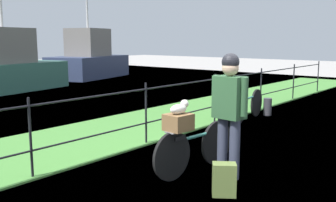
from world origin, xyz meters
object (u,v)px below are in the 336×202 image
(bicycle_main, at_px, (195,148))
(cyclist_person, at_px, (229,105))
(backpack_on_paving, at_px, (224,180))
(moored_boat_near, at_px, (89,60))
(terrier_dog, at_px, (180,108))
(mooring_bollard, at_px, (267,107))
(moored_boat_mid, at_px, (5,69))
(wooden_crate, at_px, (178,122))
(bicycle_parked, at_px, (248,105))

(bicycle_main, bearing_deg, cyclist_person, -74.98)
(backpack_on_paving, height_order, moored_boat_near, moored_boat_near)
(cyclist_person, bearing_deg, moored_boat_near, 58.30)
(terrier_dog, xyz_separation_m, cyclist_person, (0.44, -0.49, 0.04))
(cyclist_person, distance_m, mooring_bollard, 4.70)
(backpack_on_paving, bearing_deg, cyclist_person, -98.65)
(mooring_bollard, xyz_separation_m, moored_boat_mid, (-1.92, 9.20, 0.61))
(wooden_crate, distance_m, backpack_on_paving, 0.98)
(terrier_dog, relative_size, cyclist_person, 0.19)
(bicycle_parked, bearing_deg, wooden_crate, -164.78)
(bicycle_main, distance_m, cyclist_person, 0.81)
(cyclist_person, xyz_separation_m, mooring_bollard, (4.39, 1.49, -0.79))
(moored_boat_mid, bearing_deg, backpack_on_paving, -105.52)
(moored_boat_near, bearing_deg, wooden_crate, -124.28)
(backpack_on_paving, relative_size, moored_boat_near, 0.09)
(bicycle_main, xyz_separation_m, mooring_bollard, (4.51, 1.03, -0.14))
(terrier_dog, relative_size, bicycle_parked, 0.18)
(bicycle_parked, distance_m, moored_boat_near, 11.76)
(cyclist_person, height_order, mooring_bollard, cyclist_person)
(wooden_crate, relative_size, moored_boat_near, 0.07)
(moored_boat_mid, bearing_deg, mooring_bollard, -78.23)
(bicycle_main, xyz_separation_m, cyclist_person, (0.12, -0.46, 0.65))
(bicycle_main, height_order, moored_boat_mid, moored_boat_mid)
(backpack_on_paving, height_order, mooring_bollard, mooring_bollard)
(mooring_bollard, bearing_deg, bicycle_main, -167.18)
(terrier_dog, xyz_separation_m, bicycle_parked, (3.99, 1.10, -0.61))
(terrier_dog, bearing_deg, moored_boat_near, 55.81)
(backpack_on_paving, bearing_deg, moored_boat_near, -68.45)
(moored_boat_near, bearing_deg, bicycle_parked, -110.98)
(wooden_crate, bearing_deg, backpack_on_paving, -98.28)
(bicycle_main, distance_m, moored_boat_mid, 10.57)
(bicycle_main, relative_size, terrier_dog, 5.06)
(terrier_dog, bearing_deg, moored_boat_mid, 74.07)
(cyclist_person, relative_size, backpack_on_paving, 4.21)
(terrier_dog, distance_m, cyclist_person, 0.66)
(bicycle_main, bearing_deg, moored_boat_near, 56.92)
(mooring_bollard, height_order, bicycle_parked, bicycle_parked)
(wooden_crate, xyz_separation_m, moored_boat_near, (8.22, 12.07, 0.09))
(moored_boat_near, relative_size, moored_boat_mid, 0.92)
(bicycle_main, xyz_separation_m, moored_boat_mid, (2.59, 10.23, 0.47))
(bicycle_main, distance_m, mooring_bollard, 4.63)
(cyclist_person, distance_m, moored_boat_near, 14.76)
(bicycle_parked, height_order, moored_boat_near, moored_boat_near)
(cyclist_person, relative_size, bicycle_parked, 0.97)
(cyclist_person, relative_size, moored_boat_near, 0.37)
(bicycle_parked, xyz_separation_m, moored_boat_mid, (-1.08, 9.11, 0.47))
(terrier_dog, relative_size, moored_boat_mid, 0.07)
(backpack_on_paving, distance_m, moored_boat_near, 15.34)
(bicycle_main, relative_size, moored_boat_mid, 0.33)
(wooden_crate, height_order, moored_boat_near, moored_boat_near)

